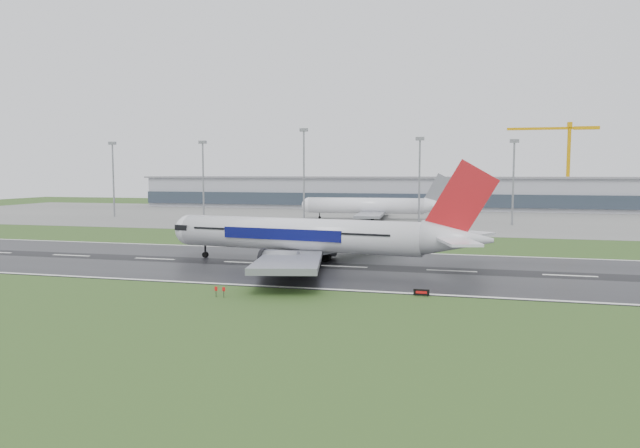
# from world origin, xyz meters

# --- Properties ---
(ground) EXTENTS (520.00, 520.00, 0.00)m
(ground) POSITION_xyz_m (0.00, 0.00, 0.00)
(ground) COLOR #29471A
(ground) RESTS_ON ground
(runway) EXTENTS (400.00, 45.00, 0.10)m
(runway) POSITION_xyz_m (0.00, 0.00, 0.05)
(runway) COLOR black
(runway) RESTS_ON ground
(apron) EXTENTS (400.00, 130.00, 0.08)m
(apron) POSITION_xyz_m (0.00, 125.00, 0.04)
(apron) COLOR slate
(apron) RESTS_ON ground
(terminal) EXTENTS (240.00, 36.00, 15.00)m
(terminal) POSITION_xyz_m (0.00, 185.00, 7.50)
(terminal) COLOR gray
(terminal) RESTS_ON ground
(main_airliner) EXTENTS (72.43, 69.75, 19.20)m
(main_airliner) POSITION_xyz_m (14.84, 1.18, 9.70)
(main_airliner) COLOR silver
(main_airliner) RESTS_ON runway
(parked_airliner) EXTENTS (61.09, 57.40, 16.87)m
(parked_airliner) POSITION_xyz_m (7.32, 111.50, 8.52)
(parked_airliner) COLOR white
(parked_airliner) RESTS_ON apron
(tower_crane) EXTENTS (42.73, 3.52, 42.30)m
(tower_crane) POSITION_xyz_m (89.30, 200.00, 21.15)
(tower_crane) COLOR #CC8E05
(tower_crane) RESTS_ON ground
(runway_sign) EXTENTS (2.31, 0.55, 1.04)m
(runway_sign) POSITION_xyz_m (36.38, -23.02, 0.52)
(runway_sign) COLOR black
(runway_sign) RESTS_ON ground
(floodmast_0) EXTENTS (0.64, 0.64, 28.92)m
(floodmast_0) POSITION_xyz_m (-95.99, 100.00, 14.46)
(floodmast_0) COLOR gray
(floodmast_0) RESTS_ON ground
(floodmast_1) EXTENTS (0.64, 0.64, 28.82)m
(floodmast_1) POSITION_xyz_m (-56.69, 100.00, 14.41)
(floodmast_1) COLOR gray
(floodmast_1) RESTS_ON ground
(floodmast_2) EXTENTS (0.64, 0.64, 32.78)m
(floodmast_2) POSITION_xyz_m (-16.36, 100.00, 16.39)
(floodmast_2) COLOR gray
(floodmast_2) RESTS_ON ground
(floodmast_3) EXTENTS (0.64, 0.64, 29.00)m
(floodmast_3) POSITION_xyz_m (25.74, 100.00, 14.50)
(floodmast_3) COLOR gray
(floodmast_3) RESTS_ON ground
(floodmast_4) EXTENTS (0.64, 0.64, 27.81)m
(floodmast_4) POSITION_xyz_m (57.10, 100.00, 13.90)
(floodmast_4) COLOR gray
(floodmast_4) RESTS_ON ground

